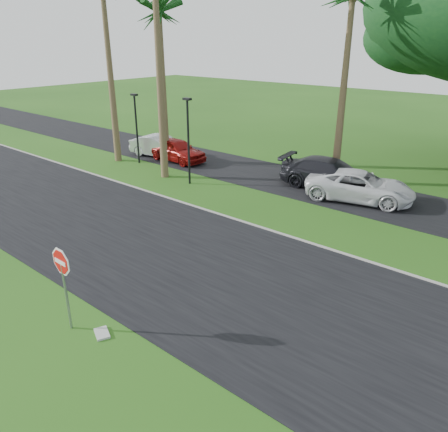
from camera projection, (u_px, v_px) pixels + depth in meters
ground at (143, 280)px, 14.67m from camera, size 120.00×120.00×0.00m
road at (184, 258)px, 16.09m from camera, size 120.00×8.00×0.02m
parking_strip at (321, 188)px, 23.54m from camera, size 120.00×5.00×0.02m
curb at (250, 224)px, 18.95m from camera, size 120.00×0.12×0.06m
stop_sign_near at (63, 273)px, 11.57m from camera, size 1.05×0.07×2.62m
palm_left_mid at (159, 16)px, 25.38m from camera, size 5.00×5.00×10.00m
palm_center at (352, 1)px, 21.11m from camera, size 5.00×5.00×10.50m
streetlight_left at (136, 124)px, 27.27m from camera, size 0.45×0.25×4.34m
streetlight_right at (188, 136)px, 23.24m from camera, size 0.45×0.25×4.64m
car_silver at (160, 147)px, 29.31m from camera, size 4.50×2.12×1.42m
car_red at (177, 150)px, 28.36m from camera, size 4.35×1.90×1.46m
car_dark at (330, 174)px, 23.19m from camera, size 5.68×2.91×1.58m
car_minivan at (360, 186)px, 21.50m from camera, size 5.64×3.62×1.45m
utility_slab at (102, 333)px, 11.97m from camera, size 0.65×0.55×0.06m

